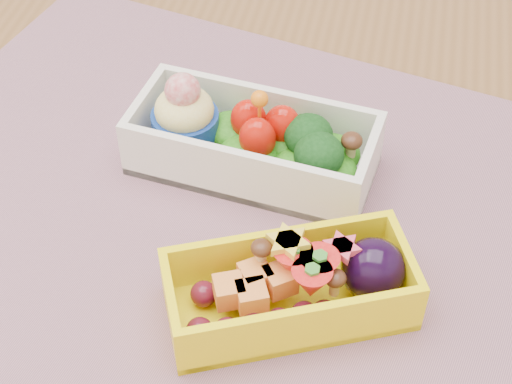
% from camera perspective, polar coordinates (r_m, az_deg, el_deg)
% --- Properties ---
extents(table, '(1.20, 0.80, 0.75)m').
position_cam_1_polar(table, '(0.67, -0.43, -8.64)').
color(table, brown).
rests_on(table, ground).
extents(placemat, '(0.68, 0.58, 0.00)m').
position_cam_1_polar(placemat, '(0.59, -0.81, -2.84)').
color(placemat, gray).
rests_on(placemat, table).
extents(bento_white, '(0.19, 0.10, 0.08)m').
position_cam_1_polar(bento_white, '(0.62, -0.29, 3.48)').
color(bento_white, white).
rests_on(bento_white, placemat).
extents(bento_yellow, '(0.17, 0.13, 0.05)m').
position_cam_1_polar(bento_yellow, '(0.53, 2.75, -6.63)').
color(bento_yellow, yellow).
rests_on(bento_yellow, placemat).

